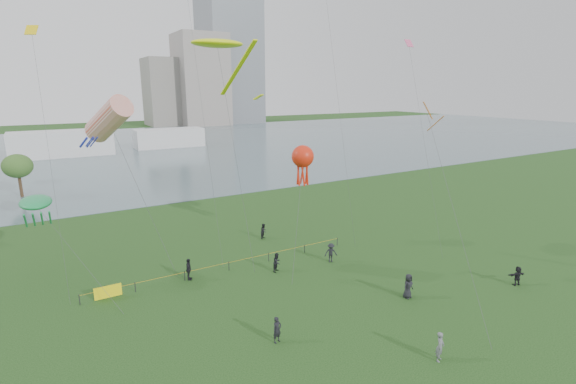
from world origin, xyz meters
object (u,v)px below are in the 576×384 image
kite_octopus (303,157)px  kite_flyer (440,347)px  fence (159,280)px  kite_stingray (218,44)px

kite_octopus → kite_flyer: bearing=-87.5°
fence → kite_stingray: kite_stingray is taller
kite_flyer → kite_octopus: bearing=52.2°
fence → kite_flyer: kite_flyer is taller
kite_stingray → fence: bearing=-170.8°
kite_flyer → kite_stingray: bearing=72.3°
fence → kite_flyer: size_ratio=13.04×
kite_stingray → kite_octopus: bearing=-36.9°
fence → kite_octopus: kite_octopus is taller
fence → kite_stingray: (7.64, 4.46, 18.99)m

